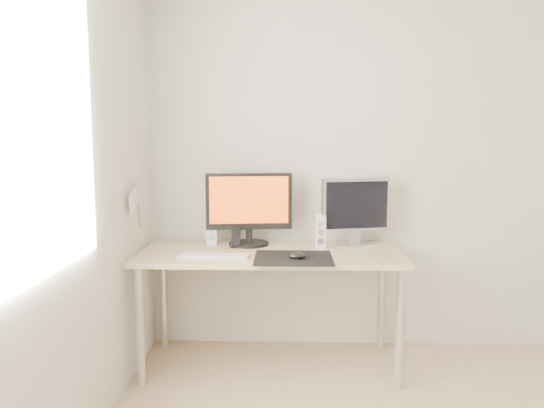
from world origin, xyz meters
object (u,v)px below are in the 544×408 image
object	(u,v)px
desk	(271,263)
speaker_left	(212,229)
mouse	(297,256)
second_monitor	(356,208)
speaker_right	(320,231)
phone_dock	(236,241)
main_monitor	(249,206)
keyboard	(214,256)

from	to	relation	value
desk	speaker_left	bearing A→B (deg)	153.63
mouse	second_monitor	bearing A→B (deg)	46.30
speaker_left	speaker_right	distance (m)	0.70
second_monitor	phone_dock	xyz separation A→B (m)	(-0.76, -0.08, -0.20)
second_monitor	main_monitor	bearing A→B (deg)	-179.35
main_monitor	speaker_right	world-z (taller)	main_monitor
desk	second_monitor	distance (m)	0.65
second_monitor	speaker_left	world-z (taller)	second_monitor
mouse	main_monitor	xyz separation A→B (m)	(-0.30, 0.39, 0.23)
desk	speaker_right	world-z (taller)	speaker_right
main_monitor	speaker_right	size ratio (longest dim) A/B	2.64
main_monitor	second_monitor	xyz separation A→B (m)	(0.68, 0.01, -0.01)
desk	phone_dock	bearing A→B (deg)	155.85
desk	main_monitor	size ratio (longest dim) A/B	2.90
phone_dock	speaker_right	bearing A→B (deg)	1.37
speaker_left	speaker_right	size ratio (longest dim) A/B	1.00
phone_dock	mouse	bearing A→B (deg)	-39.92
speaker_right	main_monitor	bearing A→B (deg)	172.26
main_monitor	phone_dock	world-z (taller)	main_monitor
main_monitor	second_monitor	size ratio (longest dim) A/B	1.23
keyboard	phone_dock	xyz separation A→B (m)	(0.10, 0.27, 0.03)
mouse	desk	bearing A→B (deg)	125.94
speaker_left	speaker_right	xyz separation A→B (m)	(0.69, -0.08, 0.00)
second_monitor	speaker_right	size ratio (longest dim) A/B	2.14
main_monitor	speaker_left	distance (m)	0.28
speaker_right	keyboard	size ratio (longest dim) A/B	0.49
main_monitor	phone_dock	xyz separation A→B (m)	(-0.08, -0.07, -0.21)
mouse	speaker_left	bearing A→B (deg)	142.98
desk	keyboard	distance (m)	0.38
desk	main_monitor	world-z (taller)	main_monitor
second_monitor	speaker_left	distance (m)	0.94
desk	phone_dock	world-z (taller)	phone_dock
speaker_left	speaker_right	bearing A→B (deg)	-6.44
desk	second_monitor	bearing A→B (deg)	18.55
desk	speaker_left	xyz separation A→B (m)	(-0.38, 0.19, 0.18)
keyboard	second_monitor	bearing A→B (deg)	22.36
keyboard	mouse	bearing A→B (deg)	-5.34
mouse	speaker_right	xyz separation A→B (m)	(0.15, 0.33, 0.08)
mouse	desk	world-z (taller)	mouse
mouse	speaker_left	size ratio (longest dim) A/B	0.47
speaker_left	phone_dock	xyz separation A→B (m)	(0.16, -0.09, -0.06)
main_monitor	keyboard	distance (m)	0.46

